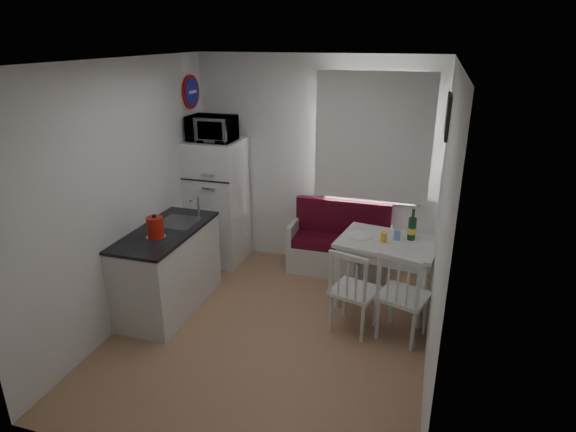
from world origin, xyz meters
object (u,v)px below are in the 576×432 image
chair_right (404,289)px  wine_bottle (412,225)px  microwave (212,128)px  kitchen_counter (169,268)px  kettle (155,228)px  bench (339,249)px  fridge (218,202)px  dining_table (388,248)px  chair_left (354,284)px

chair_right → wine_bottle: wine_bottle is taller
chair_right → microwave: (-2.43, 1.15, 1.16)m
kitchen_counter → kettle: size_ratio=5.17×
bench → chair_right: size_ratio=2.27×
chair_right → fridge: (-2.43, 1.20, 0.22)m
fridge → wine_bottle: 2.47m
dining_table → wine_bottle: bearing=33.5°
bench → wine_bottle: 1.20m
chair_right → microwave: size_ratio=1.00×
kitchen_counter → fridge: fridge is taller
fridge → wine_bottle: size_ratio=4.68×
bench → chair_right: (0.86, -1.31, 0.28)m
microwave → kettle: size_ratio=2.14×
wine_bottle → kitchen_counter: bearing=-161.7°
chair_left → fridge: size_ratio=0.32×
dining_table → kettle: 2.40m
kitchen_counter → microwave: microwave is taller
chair_left → fridge: bearing=164.2°
chair_left → microwave: microwave is taller
bench → chair_left: size_ratio=2.41×
chair_left → bench: bearing=122.1°
dining_table → fridge: fridge is taller
kitchen_counter → chair_right: (2.45, 0.04, 0.12)m
wine_bottle → bench: bearing=147.7°
chair_left → kettle: 2.01m
kettle → kitchen_counter: bearing=101.3°
fridge → microwave: microwave is taller
kitchen_counter → microwave: 1.76m
kettle → chair_right: bearing=6.9°
dining_table → chair_right: chair_right is taller
chair_left → microwave: 2.56m
chair_left → wine_bottle: wine_bottle is taller
chair_left → chair_right: size_ratio=0.94×
bench → fridge: size_ratio=0.78×
kitchen_counter → bench: size_ratio=1.07×
kitchen_counter → kettle: 0.63m
chair_right → wine_bottle: 0.84m
chair_left → microwave: bearing=165.3°
fridge → microwave: 0.95m
kitchen_counter → fridge: 1.29m
fridge → wine_bottle: bearing=-10.1°
kitchen_counter → dining_table: size_ratio=1.18×
bench → microwave: size_ratio=2.27×
chair_right → dining_table: bearing=126.2°
dining_table → microwave: bearing=177.0°
bench → microwave: 2.14m
chair_left → kettle: (-1.93, -0.30, 0.47)m
kitchen_counter → wine_bottle: (2.45, 0.81, 0.48)m
bench → fridge: 1.65m
dining_table → chair_left: 0.72m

